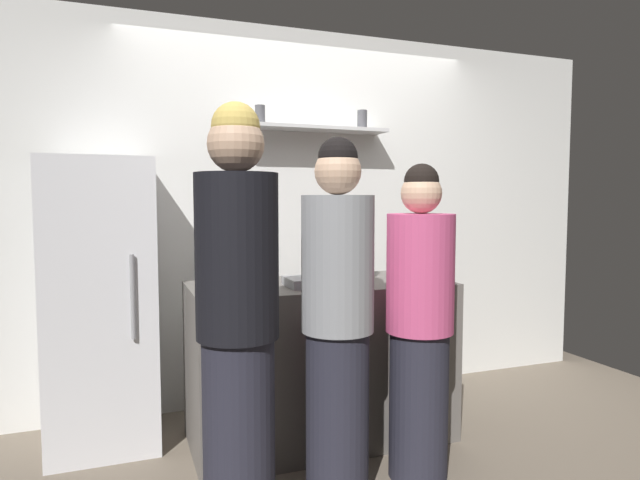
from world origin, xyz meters
TOP-DOWN VIEW (x-y plane):
  - ground_plane at (0.00, 0.00)m, footprint 5.28×5.28m
  - back_wall_assembly at (0.00, 1.25)m, footprint 4.80×0.32m
  - refrigerator at (-1.35, 0.85)m, footprint 0.59×0.61m
  - counter at (-0.15, 0.50)m, footprint 1.51×0.70m
  - baking_pan at (-0.21, 0.39)m, footprint 0.34×0.24m
  - utensil_holder at (0.37, 0.41)m, footprint 0.11×0.11m
  - wine_bottle_amber_glass at (0.21, 0.59)m, footprint 0.07×0.07m
  - wine_bottle_dark_glass at (-0.11, 0.76)m, footprint 0.08×0.08m
  - wine_bottle_green_glass at (-0.78, 0.67)m, footprint 0.07×0.07m
  - wine_bottle_pale_glass at (-0.65, 0.59)m, footprint 0.07×0.07m
  - water_bottle_plastic at (0.42, 0.61)m, footprint 0.09×0.09m
  - person_grey_hoodie at (-0.29, -0.13)m, footprint 0.34×0.34m
  - person_pink_top at (0.17, -0.10)m, footprint 0.34×0.34m
  - person_blonde at (-0.80, -0.28)m, footprint 0.34×0.34m

SIDE VIEW (x-z plane):
  - ground_plane at x=0.00m, z-range 0.00..0.00m
  - counter at x=-0.15m, z-range 0.00..0.93m
  - person_pink_top at x=0.17m, z-range -0.01..1.58m
  - refrigerator at x=-1.35m, z-range 0.00..1.65m
  - person_grey_hoodie at x=-0.29m, z-range -0.01..1.70m
  - person_blonde at x=-0.80m, z-range 0.00..1.81m
  - baking_pan at x=-0.21m, z-range 0.93..0.98m
  - utensil_holder at x=0.37m, z-range 0.88..1.10m
  - water_bottle_plastic at x=0.42m, z-range 0.92..1.13m
  - wine_bottle_dark_glass at x=-0.11m, z-range 0.90..1.18m
  - wine_bottle_pale_glass at x=-0.65m, z-range 0.89..1.19m
  - wine_bottle_green_glass at x=-0.78m, z-range 0.90..1.20m
  - wine_bottle_amber_glass at x=0.21m, z-range 0.90..1.21m
  - back_wall_assembly at x=0.00m, z-range 0.00..2.60m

